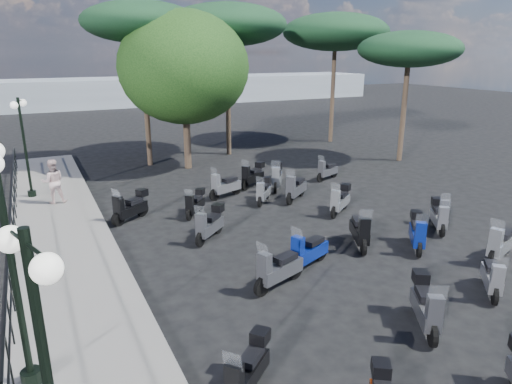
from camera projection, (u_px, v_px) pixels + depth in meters
name	position (u px, v px, depth m)	size (l,w,h in m)	color
ground	(318.00, 263.00, 13.18)	(120.00, 120.00, 0.00)	black
sidewalk	(67.00, 264.00, 12.96)	(3.00, 30.00, 0.15)	slate
railing	(11.00, 248.00, 11.99)	(0.04, 26.04, 1.10)	black
lamp_post_1	(10.00, 254.00, 7.45)	(0.35, 1.31, 4.43)	black
lamp_post_2	(24.00, 141.00, 18.14)	(0.58, 1.13, 4.02)	black
pedestrian_far	(53.00, 181.00, 17.74)	(0.85, 0.66, 1.75)	beige
scooter_1	(247.00, 371.00, 7.99)	(1.32, 1.15, 1.27)	black
scooter_2	(278.00, 270.00, 11.68)	(1.74, 0.83, 1.43)	black
scooter_3	(130.00, 207.00, 16.40)	(1.52, 1.05, 1.36)	black
scooter_4	(130.00, 210.00, 16.31)	(1.39, 0.99, 1.28)	black
scooter_6	(426.00, 307.00, 9.94)	(1.09, 1.56, 1.40)	black
scooter_7	(308.00, 252.00, 12.76)	(1.66, 0.87, 1.40)	black
scooter_8	(210.00, 225.00, 14.72)	(1.39, 1.24, 1.35)	black
scooter_9	(225.00, 186.00, 18.99)	(1.69, 0.81, 1.40)	black
scooter_10	(195.00, 204.00, 16.92)	(1.11, 1.19, 1.18)	black
scooter_13	(417.00, 233.00, 14.02)	(1.20, 1.43, 1.36)	black
scooter_14	(340.00, 201.00, 17.12)	(1.46, 1.10, 1.33)	black
scooter_15	(264.00, 192.00, 18.36)	(1.15, 1.25, 1.23)	black
scooter_16	(253.00, 176.00, 20.51)	(1.54, 1.07, 1.37)	black
scooter_17	(492.00, 278.00, 11.38)	(1.16, 1.22, 1.26)	black
scooter_18	(439.00, 217.00, 15.49)	(1.09, 1.41, 1.30)	black
scooter_19	(360.00, 232.00, 14.16)	(1.00, 1.66, 1.44)	black
scooter_20	(277.00, 177.00, 20.16)	(1.18, 1.61, 1.46)	black
scooter_21	(296.00, 189.00, 18.61)	(1.52, 1.20, 1.45)	black
scooter_24	(501.00, 244.00, 13.23)	(1.74, 0.81, 1.43)	black
scooter_25	(440.00, 211.00, 16.24)	(0.98, 1.34, 1.24)	black
scooter_26	(327.00, 171.00, 21.65)	(1.54, 0.78, 1.28)	black
broadleaf_tree	(184.00, 68.00, 22.55)	(6.52, 6.52, 7.88)	#38281E
pine_0	(227.00, 25.00, 25.17)	(6.70, 6.70, 8.46)	#38281E
pine_1	(336.00, 32.00, 29.14)	(6.82, 6.82, 8.28)	#38281E
pine_2	(140.00, 23.00, 22.59)	(5.83, 5.83, 8.30)	#38281E
pine_3	(409.00, 50.00, 23.98)	(5.41, 5.41, 6.95)	#38281E
distant_hills	(94.00, 93.00, 51.25)	(70.00, 8.00, 3.00)	gray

